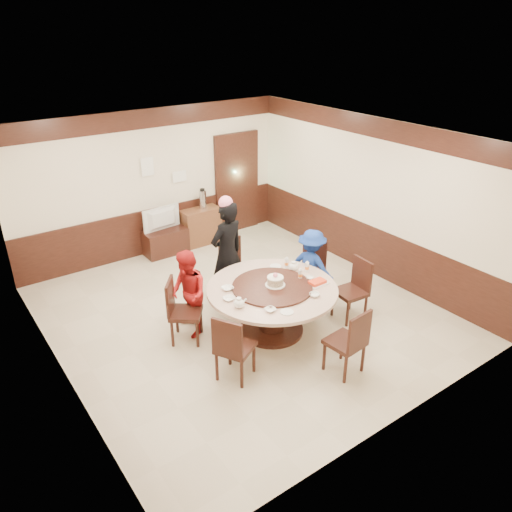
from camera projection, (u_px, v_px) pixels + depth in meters
room at (241, 252)px, 7.54m from camera, size 6.00×6.04×2.84m
banquet_table at (272, 300)px, 7.31m from camera, size 1.91×1.91×0.78m
chair_0 at (309, 280)px, 8.37m from camera, size 0.60×0.59×0.97m
chair_1 at (236, 278)px, 8.43m from camera, size 0.46×0.47×0.97m
chair_2 at (185, 322)px, 7.22m from camera, size 0.62×0.62×0.97m
chair_3 at (235, 358)px, 6.45m from camera, size 0.60×0.60×0.97m
chair_4 at (345, 352)px, 6.56m from camera, size 0.48×0.49×0.97m
chair_5 at (350, 300)px, 7.76m from camera, size 0.49×0.48×0.97m
person_standing at (227, 253)px, 7.97m from camera, size 0.70×0.51×1.75m
person_red at (188, 294)px, 7.22m from camera, size 0.60×0.71×1.33m
person_blue at (311, 266)px, 8.09m from camera, size 0.72×0.92×1.26m
birthday_cake at (275, 281)px, 7.19m from camera, size 0.29×0.29×0.20m
teapot_left at (239, 303)px, 6.70m from camera, size 0.17×0.15×0.13m
teapot_right at (293, 267)px, 7.68m from camera, size 0.17×0.15×0.13m
bowl_0 at (228, 288)px, 7.15m from camera, size 0.17×0.17×0.04m
bowl_1 at (314, 295)px, 6.98m from camera, size 0.15×0.15×0.05m
bowl_2 at (270, 310)px, 6.63m from camera, size 0.15×0.15×0.04m
bowl_3 at (310, 278)px, 7.44m from camera, size 0.12×0.12×0.04m
bowl_4 at (229, 299)px, 6.89m from camera, size 0.16×0.16×0.04m
saucer_near at (287, 312)px, 6.61m from camera, size 0.18×0.18×0.01m
saucer_far at (276, 266)px, 7.82m from camera, size 0.18×0.18×0.01m
shrimp_platter at (317, 283)px, 7.29m from camera, size 0.30×0.20×0.06m
bottle_0 at (300, 275)px, 7.41m from camera, size 0.06×0.06×0.16m
bottle_1 at (307, 267)px, 7.62m from camera, size 0.06×0.06×0.16m
bottle_2 at (286, 263)px, 7.75m from camera, size 0.06×0.06×0.16m
tv_stand at (166, 242)px, 9.91m from camera, size 0.85×0.45×0.50m
television at (164, 219)px, 9.70m from camera, size 0.81×0.19×0.46m
side_cabinet at (201, 226)px, 10.32m from camera, size 0.80×0.40×0.75m
thermos at (203, 200)px, 10.11m from camera, size 0.15×0.15×0.38m
notice_left at (148, 167)px, 9.34m from camera, size 0.25×0.00×0.35m
notice_right at (180, 176)px, 9.81m from camera, size 0.30×0.00×0.22m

